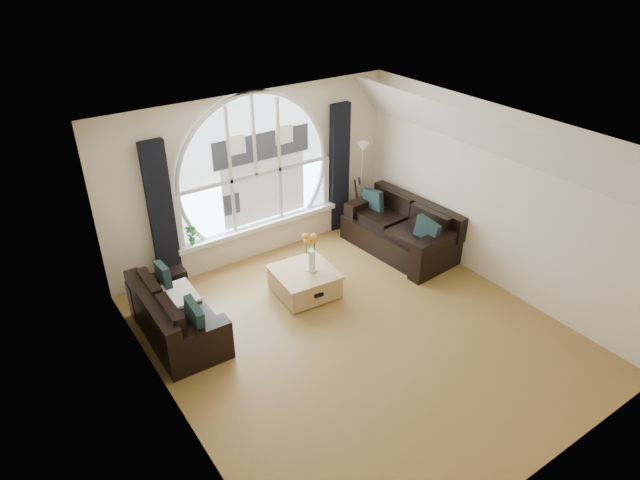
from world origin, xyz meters
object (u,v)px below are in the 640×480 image
at_px(coffee_chest, 304,281).
at_px(sofa_right, 400,229).
at_px(sofa_left, 177,311).
at_px(vase_flowers, 312,248).
at_px(guitar, 354,204).
at_px(potted_plant, 191,234).
at_px(floor_lamp, 362,186).

bearing_deg(coffee_chest, sofa_right, 9.03).
bearing_deg(coffee_chest, sofa_left, -179.06).
height_order(coffee_chest, vase_flowers, vase_flowers).
relative_size(sofa_left, guitar, 1.55).
bearing_deg(vase_flowers, sofa_left, 175.00).
bearing_deg(sofa_left, potted_plant, 59.57).
relative_size(sofa_right, guitar, 1.81).
xyz_separation_m(floor_lamp, guitar, (-0.21, -0.07, -0.27)).
height_order(guitar, potted_plant, guitar).
distance_m(sofa_left, potted_plant, 1.55).
distance_m(coffee_chest, potted_plant, 1.89).
distance_m(sofa_left, sofa_right, 3.94).
height_order(sofa_left, coffee_chest, sofa_left).
height_order(floor_lamp, guitar, floor_lamp).
distance_m(coffee_chest, floor_lamp, 2.44).
xyz_separation_m(sofa_left, guitar, (3.75, 1.04, 0.13)).
relative_size(sofa_left, potted_plant, 5.02).
height_order(sofa_right, coffee_chest, sofa_right).
bearing_deg(vase_flowers, potted_plant, 129.93).
bearing_deg(guitar, vase_flowers, -156.16).
distance_m(sofa_left, guitar, 3.89).
relative_size(sofa_left, coffee_chest, 1.88).
relative_size(sofa_left, floor_lamp, 1.03).
bearing_deg(floor_lamp, sofa_right, -90.84).
distance_m(sofa_left, vase_flowers, 2.07).
bearing_deg(sofa_right, potted_plant, 153.58).
relative_size(sofa_right, floor_lamp, 1.20).
xyz_separation_m(sofa_left, potted_plant, (0.79, 1.30, 0.31)).
relative_size(coffee_chest, guitar, 0.83).
bearing_deg(sofa_left, coffee_chest, -2.76).
bearing_deg(coffee_chest, floor_lamp, 35.81).
relative_size(guitar, potted_plant, 3.24).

